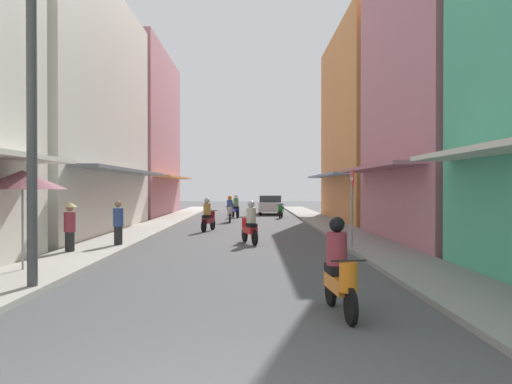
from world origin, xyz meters
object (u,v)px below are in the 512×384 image
motorbike_maroon (208,216)px  motorbike_silver (230,210)px  motorbike_green (281,211)px  motorbike_red (250,225)px  vendor_umbrella (22,180)px  street_sign_no_entry (352,198)px  pedestrian_midway (70,225)px  motorbike_orange (339,271)px  pedestrian_crossing (118,225)px  motorbike_blue (235,207)px  parked_car (270,205)px  utility_pole (32,94)px

motorbike_maroon → motorbike_silver: bearing=82.9°
motorbike_green → motorbike_red: bearing=-97.6°
vendor_umbrella → street_sign_no_entry: (8.70, 4.44, -0.53)m
pedestrian_midway → motorbike_silver: bearing=73.7°
pedestrian_midway → motorbike_orange: bearing=-45.7°
vendor_umbrella → pedestrian_crossing: bearing=80.1°
motorbike_green → motorbike_orange: 25.32m
motorbike_blue → motorbike_maroon: (-0.93, -10.56, 0.00)m
motorbike_silver → parked_car: motorbike_silver is taller
motorbike_silver → motorbike_blue: bearing=87.7°
motorbike_orange → motorbike_blue: bearing=95.6°
motorbike_green → parked_car: parked_car is taller
motorbike_blue → motorbike_red: size_ratio=1.00×
vendor_umbrella → street_sign_no_entry: size_ratio=0.93×
parked_car → pedestrian_crossing: (-5.91, -21.35, 0.06)m
motorbike_green → vendor_umbrella: 22.84m
utility_pole → pedestrian_midway: bearing=102.7°
street_sign_no_entry → motorbike_silver: bearing=108.9°
vendor_umbrella → street_sign_no_entry: 9.78m
vendor_umbrella → utility_pole: utility_pole is taller
motorbike_maroon → pedestrian_crossing: size_ratio=1.10×
pedestrian_crossing → utility_pole: bearing=-88.4°
motorbike_blue → motorbike_maroon: size_ratio=0.99×
motorbike_blue → motorbike_green: bearing=-14.2°
motorbike_silver → motorbike_orange: (2.73, -21.57, 0.00)m
motorbike_silver → utility_pole: utility_pole is taller
parked_car → pedestrian_crossing: bearing=-105.5°
motorbike_red → parked_car: bearing=85.8°
street_sign_no_entry → pedestrian_crossing: bearing=175.0°
motorbike_green → utility_pole: size_ratio=0.24×
motorbike_silver → vendor_umbrella: 18.34m
motorbike_maroon → motorbike_green: bearing=67.7°
motorbike_orange → pedestrian_crossing: size_ratio=1.13×
motorbike_silver → vendor_umbrella: (-4.13, -17.80, 1.54)m
vendor_umbrella → street_sign_no_entry: bearing=27.0°
motorbike_orange → utility_pole: (-5.76, 1.79, 3.20)m
pedestrian_midway → motorbike_red: bearing=29.5°
motorbike_blue → utility_pole: size_ratio=0.23×
pedestrian_crossing → street_sign_no_entry: (7.81, -0.68, 0.91)m
motorbike_silver → motorbike_orange: 21.75m
motorbike_silver → motorbike_green: motorbike_silver is taller
vendor_umbrella → pedestrian_midway: bearing=91.8°
motorbike_blue → motorbike_green: motorbike_blue is taller
motorbike_silver → pedestrian_midway: (-4.23, -14.44, 0.22)m
motorbike_red → utility_pole: size_ratio=0.23×
motorbike_silver → motorbike_maroon: (-0.75, -6.05, 0.00)m
motorbike_red → pedestrian_midway: bearing=-150.5°
motorbike_silver → vendor_umbrella: bearing=-103.0°
motorbike_orange → vendor_umbrella: size_ratio=0.73×
motorbike_blue → motorbike_silver: bearing=-92.3°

